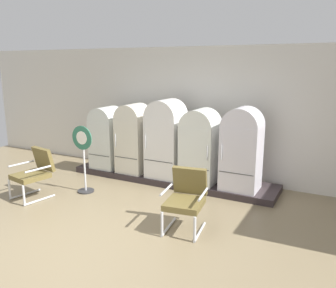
% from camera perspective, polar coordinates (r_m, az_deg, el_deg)
% --- Properties ---
extents(ground, '(12.00, 10.00, 0.05)m').
position_cam_1_polar(ground, '(5.22, -15.38, -15.70)').
color(ground, '#827153').
extents(back_wall, '(11.76, 0.12, 2.81)m').
position_cam_1_polar(back_wall, '(7.72, 2.70, 5.34)').
color(back_wall, silver).
rests_on(back_wall, ground).
extents(display_plinth, '(4.46, 0.95, 0.13)m').
position_cam_1_polar(display_plinth, '(7.47, 0.52, -5.58)').
color(display_plinth, '#31282A').
rests_on(display_plinth, ground).
extents(refrigerator_0, '(0.61, 0.65, 1.39)m').
position_cam_1_polar(refrigerator_0, '(7.98, -9.97, 1.35)').
color(refrigerator_0, silver).
rests_on(refrigerator_0, display_plinth).
extents(refrigerator_1, '(0.61, 0.66, 1.49)m').
position_cam_1_polar(refrigerator_1, '(7.57, -5.66, 1.29)').
color(refrigerator_1, silver).
rests_on(refrigerator_1, display_plinth).
extents(refrigerator_2, '(0.70, 0.70, 1.62)m').
position_cam_1_polar(refrigerator_2, '(7.18, -0.33, 1.26)').
color(refrigerator_2, white).
rests_on(refrigerator_2, display_plinth).
extents(refrigerator_3, '(0.68, 0.67, 1.47)m').
position_cam_1_polar(refrigerator_3, '(6.86, 5.30, -0.03)').
color(refrigerator_3, white).
rests_on(refrigerator_3, display_plinth).
extents(refrigerator_4, '(0.69, 0.62, 1.55)m').
position_cam_1_polar(refrigerator_4, '(6.57, 11.98, -0.44)').
color(refrigerator_4, white).
rests_on(refrigerator_4, display_plinth).
extents(armchair_left, '(0.68, 0.77, 0.92)m').
position_cam_1_polar(armchair_left, '(6.92, -21.02, -4.17)').
color(armchair_left, silver).
rests_on(armchair_left, ground).
extents(armchair_right, '(0.66, 0.75, 0.92)m').
position_cam_1_polar(armchair_right, '(5.25, 2.98, -8.66)').
color(armchair_right, silver).
rests_on(armchair_right, ground).
extents(sign_stand, '(0.46, 0.32, 1.31)m').
position_cam_1_polar(sign_stand, '(6.86, -13.65, -2.67)').
color(sign_stand, '#2D2D30').
rests_on(sign_stand, ground).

